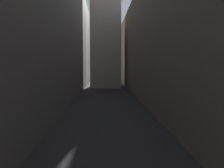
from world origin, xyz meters
The scene contains 3 objects.
ground_plane centered at (0.00, 48.00, 0.00)m, with size 264.00×264.00×0.00m, color #232326.
building_block_left centered at (-10.59, 50.00, 11.96)m, with size 10.19×108.00×23.93m, color slate.
building_block_right centered at (12.12, 50.00, 9.84)m, with size 13.24×108.00×19.68m, color #756B5B.
Camera 1 is at (-0.38, 10.48, 6.06)m, focal length 41.27 mm.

